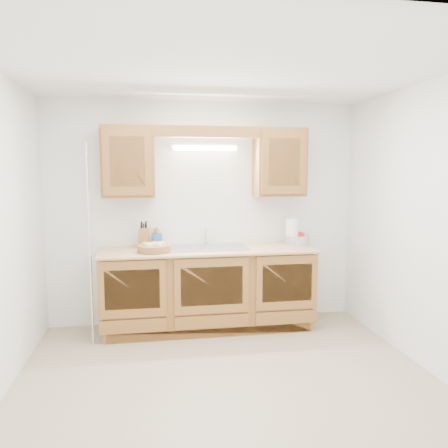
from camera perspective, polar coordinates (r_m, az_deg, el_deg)
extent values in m
plane|color=tan|center=(3.89, 0.35, -19.47)|extent=(3.50, 3.50, 0.00)
plane|color=white|center=(3.57, 0.38, 19.42)|extent=(3.50, 3.50, 0.00)
cube|color=white|center=(4.99, -2.58, 1.41)|extent=(3.50, 0.02, 2.50)
cube|color=white|center=(2.08, 7.48, -6.39)|extent=(3.50, 0.02, 2.50)
cube|color=white|center=(4.18, 24.70, -0.27)|extent=(0.02, 3.00, 2.50)
cube|color=brown|center=(4.84, -2.09, -8.51)|extent=(2.20, 0.60, 0.86)
cube|color=tan|center=(4.73, -2.09, -3.42)|extent=(2.30, 0.63, 0.04)
cube|color=brown|center=(4.77, -12.40, 7.92)|extent=(0.55, 0.33, 0.75)
cube|color=brown|center=(4.98, 7.24, 7.97)|extent=(0.55, 0.33, 0.75)
cube|color=brown|center=(4.68, -2.17, 11.96)|extent=(2.20, 0.05, 0.12)
cylinder|color=white|center=(4.88, -2.48, 9.87)|extent=(0.70, 0.05, 0.05)
cube|color=white|center=(4.91, -2.52, 10.20)|extent=(0.76, 0.06, 0.05)
cube|color=#9E9EA3|center=(4.75, -2.13, -3.10)|extent=(0.84, 0.46, 0.01)
cube|color=#9E9EA3|center=(4.74, -4.65, -4.15)|extent=(0.39, 0.40, 0.16)
cube|color=#9E9EA3|center=(4.79, 0.38, -4.01)|extent=(0.39, 0.40, 0.16)
cylinder|color=silver|center=(4.94, -2.42, -2.51)|extent=(0.06, 0.06, 0.04)
cylinder|color=silver|center=(4.93, -2.43, -1.59)|extent=(0.02, 0.02, 0.16)
cylinder|color=silver|center=(4.87, -2.36, -0.63)|extent=(0.02, 0.12, 0.02)
cylinder|color=white|center=(4.95, -1.05, -2.02)|extent=(0.03, 0.03, 0.12)
cylinder|color=silver|center=(4.47, -17.14, -2.77)|extent=(0.03, 0.03, 2.00)
cube|color=white|center=(5.19, 7.90, 0.45)|extent=(0.08, 0.01, 0.12)
cylinder|color=olive|center=(4.57, -9.13, -3.14)|extent=(0.36, 0.36, 0.07)
sphere|color=#D8C67F|center=(4.53, -9.85, -2.85)|extent=(0.08, 0.08, 0.08)
sphere|color=#D8C67F|center=(4.52, -8.53, -2.85)|extent=(0.08, 0.08, 0.08)
sphere|color=tan|center=(4.60, -8.08, -2.68)|extent=(0.08, 0.08, 0.08)
sphere|color=#B51419|center=(4.62, -9.37, -2.68)|extent=(0.08, 0.08, 0.08)
sphere|color=#72A53F|center=(4.59, -10.31, -2.75)|extent=(0.08, 0.08, 0.08)
sphere|color=#D8C67F|center=(4.55, -9.13, -2.78)|extent=(0.08, 0.08, 0.08)
sphere|color=#B51419|center=(4.65, -8.79, -2.62)|extent=(0.07, 0.07, 0.07)
cube|color=brown|center=(4.84, -10.42, -1.84)|extent=(0.11, 0.18, 0.23)
cylinder|color=black|center=(4.81, -10.78, -0.47)|extent=(0.02, 0.04, 0.08)
cylinder|color=black|center=(4.80, -10.45, -0.41)|extent=(0.02, 0.04, 0.08)
cylinder|color=black|center=(4.80, -10.12, -0.36)|extent=(0.02, 0.04, 0.08)
cylinder|color=black|center=(4.84, -10.67, -0.27)|extent=(0.02, 0.04, 0.08)
cylinder|color=black|center=(4.84, -10.23, -0.21)|extent=(0.02, 0.04, 0.08)
cylinder|color=black|center=(4.87, -10.77, -0.14)|extent=(0.02, 0.04, 0.08)
cylinder|color=black|center=(4.87, -10.12, -0.08)|extent=(0.02, 0.04, 0.08)
cylinder|color=orange|center=(4.92, -8.72, -1.70)|extent=(0.09, 0.09, 0.20)
cylinder|color=white|center=(4.90, -8.75, -0.51)|extent=(0.07, 0.07, 0.01)
imported|color=blue|center=(4.90, -8.72, -1.65)|extent=(0.11, 0.11, 0.21)
cube|color=#CC333F|center=(4.94, -8.71, -2.79)|extent=(0.13, 0.10, 0.01)
cube|color=green|center=(4.94, -8.71, -2.67)|extent=(0.13, 0.10, 0.02)
cylinder|color=silver|center=(5.00, 8.84, -2.66)|extent=(0.17, 0.17, 0.01)
cylinder|color=silver|center=(4.97, 8.88, -0.79)|extent=(0.02, 0.02, 0.34)
cylinder|color=white|center=(4.97, 8.87, -0.97)|extent=(0.18, 0.18, 0.29)
sphere|color=silver|center=(4.95, 8.91, 1.16)|extent=(0.02, 0.02, 0.02)
cylinder|color=silver|center=(5.03, 9.52, -2.04)|extent=(0.32, 0.32, 0.11)
sphere|color=#B51419|center=(5.01, 9.18, -1.44)|extent=(0.08, 0.08, 0.08)
sphere|color=#B51419|center=(5.05, 9.80, -1.39)|extent=(0.08, 0.08, 0.08)
sphere|color=#B51419|center=(4.99, 9.65, -1.48)|extent=(0.08, 0.08, 0.08)
sphere|color=#B51419|center=(5.01, 10.08, -1.45)|extent=(0.08, 0.08, 0.08)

